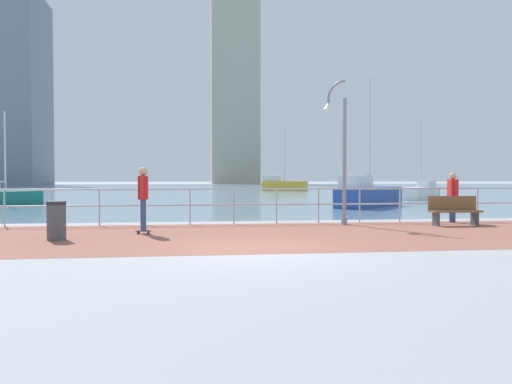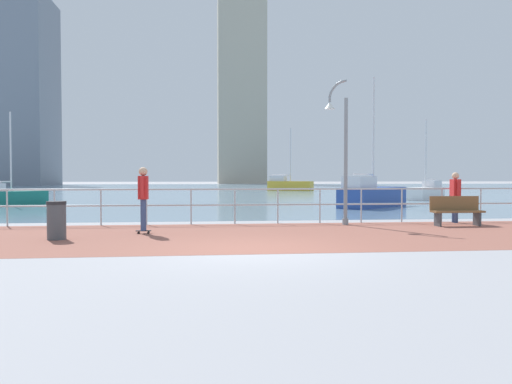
# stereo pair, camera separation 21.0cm
# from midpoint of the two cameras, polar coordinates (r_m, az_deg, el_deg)

# --- Properties ---
(ground) EXTENTS (220.00, 220.00, 0.00)m
(ground) POSITION_cam_midpoint_polar(r_m,az_deg,el_deg) (49.93, -4.92, 0.03)
(ground) COLOR #9E9EA3
(brick_paving) EXTENTS (28.00, 6.19, 0.01)m
(brick_paving) POSITION_cam_midpoint_polar(r_m,az_deg,el_deg) (12.57, -1.12, -5.13)
(brick_paving) COLOR #935647
(brick_paving) RESTS_ON ground
(harbor_water) EXTENTS (180.00, 88.00, 0.00)m
(harbor_water) POSITION_cam_midpoint_polar(r_m,az_deg,el_deg) (60.55, -5.14, 0.33)
(harbor_water) COLOR #6B899E
(harbor_water) RESTS_ON ground
(waterfront_railing) EXTENTS (25.25, 0.06, 1.15)m
(waterfront_railing) POSITION_cam_midpoint_polar(r_m,az_deg,el_deg) (15.58, -2.12, -0.88)
(waterfront_railing) COLOR #B2BCC1
(waterfront_railing) RESTS_ON ground
(lamppost) EXTENTS (0.72, 0.58, 4.60)m
(lamppost) POSITION_cam_midpoint_polar(r_m,az_deg,el_deg) (15.70, 10.29, 5.51)
(lamppost) COLOR gray
(lamppost) RESTS_ON ground
(skateboarder) EXTENTS (0.40, 0.55, 1.78)m
(skateboarder) POSITION_cam_midpoint_polar(r_m,az_deg,el_deg) (13.17, -12.71, -0.19)
(skateboarder) COLOR black
(skateboarder) RESTS_ON ground
(bystander) EXTENTS (0.27, 0.56, 1.67)m
(bystander) POSITION_cam_midpoint_polar(r_m,az_deg,el_deg) (17.34, 22.75, -0.11)
(bystander) COLOR #384C7A
(bystander) RESTS_ON ground
(trash_bin) EXTENTS (0.46, 0.46, 0.93)m
(trash_bin) POSITION_cam_midpoint_polar(r_m,az_deg,el_deg) (12.62, -22.02, -3.11)
(trash_bin) COLOR #474C51
(trash_bin) RESTS_ON ground
(park_bench) EXTENTS (1.60, 0.44, 0.92)m
(park_bench) POSITION_cam_midpoint_polar(r_m,az_deg,el_deg) (16.25, 22.91, -2.02)
(park_bench) COLOR brown
(park_bench) RESTS_ON ground
(sailboat_red) EXTENTS (3.64, 3.47, 5.40)m
(sailboat_red) POSITION_cam_midpoint_polar(r_m,az_deg,el_deg) (34.51, 19.60, 0.01)
(sailboat_red) COLOR white
(sailboat_red) RESTS_ON ground
(sailboat_yellow) EXTENTS (4.40, 4.21, 6.53)m
(sailboat_yellow) POSITION_cam_midpoint_polar(r_m,az_deg,el_deg) (24.93, 13.68, -0.32)
(sailboat_yellow) COLOR #284799
(sailboat_yellow) RESTS_ON ground
(sailboat_gray) EXTENTS (3.32, 3.25, 4.99)m
(sailboat_gray) POSITION_cam_midpoint_polar(r_m,az_deg,el_deg) (28.87, -26.94, -0.48)
(sailboat_gray) COLOR #197266
(sailboat_gray) RESTS_ON ground
(sailboat_ivory) EXTENTS (5.07, 3.71, 6.94)m
(sailboat_ivory) POSITION_cam_midpoint_polar(r_m,az_deg,el_deg) (54.00, 4.00, 0.86)
(sailboat_ivory) COLOR gold
(sailboat_ivory) RESTS_ON ground
(tower_brick) EXTENTS (12.86, 13.15, 36.45)m
(tower_brick) POSITION_cam_midpoint_polar(r_m,az_deg,el_deg) (100.88, -26.51, 10.64)
(tower_brick) COLOR slate
(tower_brick) RESTS_ON ground
(tower_slate) EXTENTS (10.95, 10.17, 44.87)m
(tower_slate) POSITION_cam_midpoint_polar(r_m,az_deg,el_deg) (115.53, -1.70, 11.78)
(tower_slate) COLOR #B2AD99
(tower_slate) RESTS_ON ground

